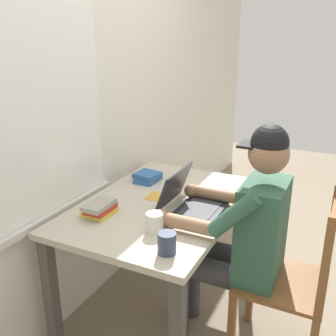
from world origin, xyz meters
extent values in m
plane|color=gray|center=(0.00, 0.00, 0.00)|extent=(8.00, 8.00, 0.00)
cube|color=silver|center=(0.00, 0.49, 1.30)|extent=(6.00, 0.04, 2.60)
cube|color=white|center=(-0.37, 0.47, 1.26)|extent=(0.91, 0.01, 1.05)
cube|color=beige|center=(-0.37, 0.46, 0.72)|extent=(0.97, 0.06, 0.04)
cube|color=#BCB29E|center=(0.00, 0.00, 0.70)|extent=(1.23, 0.82, 0.03)
cube|color=#4C4742|center=(0.56, -0.36, 0.34)|extent=(0.06, 0.06, 0.69)
cube|color=#4C4742|center=(-0.56, 0.36, 0.34)|extent=(0.06, 0.06, 0.69)
cube|color=#4C4742|center=(0.56, 0.36, 0.34)|extent=(0.06, 0.06, 0.69)
cube|color=#2D5642|center=(-0.07, -0.59, 0.71)|extent=(0.34, 0.20, 0.50)
sphere|color=#936B4C|center=(-0.07, -0.59, 1.11)|extent=(0.19, 0.19, 0.19)
sphere|color=black|center=(-0.07, -0.59, 1.16)|extent=(0.17, 0.17, 0.17)
cube|color=black|center=(-0.07, -0.51, 1.14)|extent=(0.13, 0.10, 0.01)
cylinder|color=#38383D|center=(-0.16, -0.39, 0.46)|extent=(0.13, 0.40, 0.13)
cylinder|color=#38383D|center=(0.02, -0.39, 0.46)|extent=(0.13, 0.40, 0.13)
cylinder|color=#38383D|center=(-0.16, -0.19, 0.23)|extent=(0.10, 0.10, 0.46)
cylinder|color=#38383D|center=(0.02, -0.19, 0.23)|extent=(0.10, 0.10, 0.46)
cylinder|color=#2D5642|center=(-0.27, -0.50, 0.87)|extent=(0.10, 0.25, 0.25)
cylinder|color=#936B4C|center=(-0.27, -0.27, 0.77)|extent=(0.07, 0.28, 0.07)
sphere|color=#936B4C|center=(-0.26, -0.13, 0.77)|extent=(0.08, 0.08, 0.08)
cylinder|color=#2D5642|center=(0.13, -0.50, 0.87)|extent=(0.10, 0.25, 0.25)
cylinder|color=#936B4C|center=(0.13, -0.27, 0.77)|extent=(0.07, 0.28, 0.07)
sphere|color=#936B4C|center=(0.12, -0.13, 0.77)|extent=(0.08, 0.08, 0.08)
cube|color=brown|center=(-0.07, -0.71, 0.45)|extent=(0.42, 0.42, 0.02)
cube|color=brown|center=(0.12, -0.52, 0.22)|extent=(0.04, 0.04, 0.44)
cube|color=brown|center=(-0.26, -0.52, 0.22)|extent=(0.04, 0.04, 0.44)
cube|color=brown|center=(0.12, -0.90, 0.22)|extent=(0.04, 0.04, 0.44)
cube|color=brown|center=(0.12, -0.90, 0.70)|extent=(0.04, 0.04, 0.48)
cube|color=brown|center=(-0.26, -0.90, 0.70)|extent=(0.04, 0.04, 0.48)
cube|color=brown|center=(-0.07, -0.90, 0.58)|extent=(0.36, 0.02, 0.04)
cube|color=brown|center=(-0.07, -0.90, 0.72)|extent=(0.36, 0.02, 0.04)
cube|color=brown|center=(-0.07, -0.90, 0.86)|extent=(0.36, 0.02, 0.04)
cube|color=#232328|center=(-0.03, -0.24, 0.73)|extent=(0.33, 0.23, 0.02)
cube|color=#38383D|center=(-0.03, -0.24, 0.74)|extent=(0.29, 0.17, 0.00)
cube|color=#232328|center=(-0.03, -0.09, 0.84)|extent=(0.33, 0.08, 0.21)
cube|color=#4C515B|center=(-0.03, -0.09, 0.84)|extent=(0.29, 0.07, 0.18)
ellipsoid|color=black|center=(0.24, -0.21, 0.74)|extent=(0.06, 0.10, 0.03)
cylinder|color=silver|center=(-0.32, -0.13, 0.77)|extent=(0.09, 0.09, 0.09)
torus|color=silver|center=(-0.27, -0.13, 0.77)|extent=(0.05, 0.01, 0.05)
cylinder|color=#2D384C|center=(-0.47, -0.27, 0.77)|extent=(0.08, 0.08, 0.10)
torus|color=#2D384C|center=(-0.42, -0.27, 0.77)|extent=(0.05, 0.01, 0.05)
cube|color=#2D5B9E|center=(0.26, 0.23, 0.73)|extent=(0.18, 0.13, 0.03)
cube|color=#2D5B9E|center=(0.25, 0.23, 0.76)|extent=(0.16, 0.16, 0.03)
cube|color=gold|center=(-0.29, 0.23, 0.73)|extent=(0.16, 0.15, 0.02)
cube|color=#BC332D|center=(-0.29, 0.22, 0.76)|extent=(0.17, 0.12, 0.03)
cube|color=gray|center=(-0.30, 0.22, 0.78)|extent=(0.18, 0.11, 0.03)
cube|color=silver|center=(-0.06, -0.23, 0.72)|extent=(0.29, 0.25, 0.01)
cube|color=white|center=(0.29, -0.29, 0.72)|extent=(0.23, 0.20, 0.01)
cube|color=gold|center=(0.05, 0.07, 0.72)|extent=(0.14, 0.10, 0.00)
camera|label=1|loc=(-1.79, -0.92, 1.62)|focal=40.94mm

